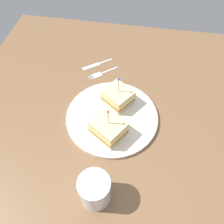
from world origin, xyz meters
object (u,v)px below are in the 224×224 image
at_px(sandwich_half_front, 118,97).
at_px(knife, 96,65).
at_px(sandwich_half_back, 108,128).
at_px(plate, 112,117).
at_px(fork, 100,74).
at_px(drink_glass, 94,191).

distance_m(sandwich_half_front, knife, 0.21).
distance_m(sandwich_half_back, knife, 0.32).
bearing_deg(plate, fork, -67.63).
xyz_separation_m(plate, fork, (0.08, -0.19, -0.00)).
bearing_deg(sandwich_half_front, sandwich_half_back, 86.09).
distance_m(plate, fork, 0.20).
relative_size(sandwich_half_back, fork, 1.17).
relative_size(drink_glass, knife, 0.89).
xyz_separation_m(sandwich_half_back, fork, (0.08, -0.25, -0.04)).
distance_m(sandwich_half_front, sandwich_half_back, 0.12).
bearing_deg(sandwich_half_back, knife, -70.98).
height_order(sandwich_half_front, drink_glass, sandwich_half_front).
bearing_deg(drink_glass, sandwich_half_front, -91.88).
relative_size(sandwich_half_front, sandwich_half_back, 0.95).
bearing_deg(knife, drink_glass, 101.82).
relative_size(fork, knife, 0.95).
height_order(plate, knife, plate).
relative_size(sandwich_half_front, knife, 1.07).
relative_size(plate, sandwich_half_front, 2.60).
bearing_deg(fork, sandwich_half_back, 107.10).
relative_size(sandwich_half_front, fork, 1.12).
distance_m(plate, knife, 0.25).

